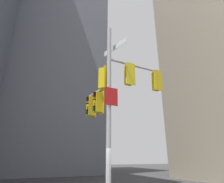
# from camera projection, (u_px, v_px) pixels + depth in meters

# --- Properties ---
(building_mid_block) EXTENTS (15.49, 15.49, 38.99)m
(building_mid_block) POSITION_uv_depth(u_px,v_px,m) (54.00, 60.00, 35.00)
(building_mid_block) COLOR slate
(building_mid_block) RESTS_ON ground
(signal_pole_assembly) EXTENTS (3.64, 2.88, 8.33)m
(signal_pole_assembly) POSITION_uv_depth(u_px,v_px,m) (114.00, 95.00, 8.89)
(signal_pole_assembly) COLOR #B2B2B5
(signal_pole_assembly) RESTS_ON ground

